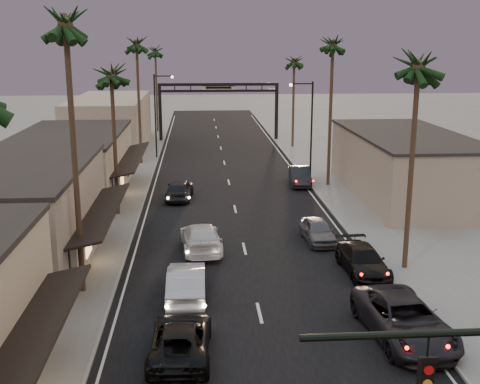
{
  "coord_description": "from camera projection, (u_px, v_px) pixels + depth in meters",
  "views": [
    {
      "loc": [
        -2.73,
        -6.61,
        12.22
      ],
      "look_at": [
        0.04,
        32.31,
        2.5
      ],
      "focal_mm": 45.0,
      "sensor_mm": 36.0,
      "label": 1
    }
  ],
  "objects": [
    {
      "name": "oncoming_dgrey",
      "position": [
        179.0,
        189.0,
        48.01
      ],
      "size": [
        2.38,
        5.01,
        1.65
      ],
      "primitive_type": "imported",
      "rotation": [
        0.0,
        0.0,
        3.05
      ],
      "color": "black",
      "rests_on": "ground"
    },
    {
      "name": "curbside_far",
      "position": [
        300.0,
        176.0,
        52.85
      ],
      "size": [
        2.05,
        4.96,
        1.6
      ],
      "primitive_type": "imported",
      "rotation": [
        0.0,
        0.0,
        -0.08
      ],
      "color": "black",
      "rests_on": "ground"
    },
    {
      "name": "palm_far",
      "position": [
        155.0,
        48.0,
        81.7
      ],
      "size": [
        3.2,
        3.2,
        13.2
      ],
      "color": "#38281C",
      "rests_on": "ground"
    },
    {
      "name": "curbside_grey",
      "position": [
        318.0,
        231.0,
        37.8
      ],
      "size": [
        1.95,
        4.35,
        1.45
      ],
      "primitive_type": "imported",
      "rotation": [
        0.0,
        0.0,
        0.06
      ],
      "color": "#55545A",
      "rests_on": "ground"
    },
    {
      "name": "palm_rb",
      "position": [
        333.0,
        40.0,
        49.72
      ],
      "size": [
        3.2,
        3.2,
        14.2
      ],
      "color": "#38281C",
      "rests_on": "ground"
    },
    {
      "name": "ground",
      "position": [
        233.0,
        199.0,
        48.25
      ],
      "size": [
        200.0,
        200.0,
        0.0
      ],
      "primitive_type": "plane",
      "color": "slate",
      "rests_on": "ground"
    },
    {
      "name": "streetlight_right",
      "position": [
        308.0,
        124.0,
        52.28
      ],
      "size": [
        2.13,
        0.3,
        9.0
      ],
      "color": "black",
      "rests_on": "ground"
    },
    {
      "name": "road",
      "position": [
        229.0,
        185.0,
        53.09
      ],
      "size": [
        14.0,
        120.0,
        0.02
      ],
      "primitive_type": "cube",
      "color": "black",
      "rests_on": "ground"
    },
    {
      "name": "palm_ld",
      "position": [
        136.0,
        40.0,
        59.18
      ],
      "size": [
        3.2,
        3.2,
        14.2
      ],
      "color": "#38281C",
      "rests_on": "ground"
    },
    {
      "name": "curbside_black",
      "position": [
        363.0,
        261.0,
        32.56
      ],
      "size": [
        2.29,
        5.18,
        1.48
      ],
      "primitive_type": "imported",
      "rotation": [
        0.0,
        0.0,
        0.04
      ],
      "color": "black",
      "rests_on": "ground"
    },
    {
      "name": "oncoming_pickup",
      "position": [
        181.0,
        339.0,
        23.97
      ],
      "size": [
        2.59,
        5.25,
        1.43
      ],
      "primitive_type": "imported",
      "rotation": [
        0.0,
        0.0,
        3.1
      ],
      "color": "black",
      "rests_on": "ground"
    },
    {
      "name": "oncoming_white",
      "position": [
        201.0,
        237.0,
        36.22
      ],
      "size": [
        2.73,
        5.75,
        1.62
      ],
      "primitive_type": "imported",
      "rotation": [
        0.0,
        0.0,
        3.22
      ],
      "color": "silver",
      "rests_on": "ground"
    },
    {
      "name": "sidewalk_right",
      "position": [
        320.0,
        167.0,
        60.51
      ],
      "size": [
        5.0,
        92.0,
        0.12
      ],
      "primitive_type": "cube",
      "color": "slate",
      "rests_on": "ground"
    },
    {
      "name": "streetlight_left",
      "position": [
        158.0,
        109.0,
        63.91
      ],
      "size": [
        2.13,
        0.3,
        9.0
      ],
      "color": "black",
      "rests_on": "ground"
    },
    {
      "name": "sidewalk_left",
      "position": [
        129.0,
        170.0,
        59.2
      ],
      "size": [
        5.0,
        92.0,
        0.12
      ],
      "primitive_type": "cube",
      "color": "slate",
      "rests_on": "ground"
    },
    {
      "name": "palm_lc",
      "position": [
        111.0,
        69.0,
        41.26
      ],
      "size": [
        3.2,
        3.2,
        12.2
      ],
      "color": "#38281C",
      "rests_on": "ground"
    },
    {
      "name": "palm_ra",
      "position": [
        419.0,
        58.0,
        30.59
      ],
      "size": [
        3.2,
        3.2,
        13.2
      ],
      "color": "#38281C",
      "rests_on": "ground"
    },
    {
      "name": "storefront_dist",
      "position": [
        110.0,
        123.0,
        70.83
      ],
      "size": [
        8.0,
        20.0,
        6.0
      ],
      "primitive_type": "cube",
      "color": "gray",
      "rests_on": "ground"
    },
    {
      "name": "storefront_mid",
      "position": [
        13.0,
        219.0,
        33.15
      ],
      "size": [
        8.0,
        14.0,
        5.5
      ],
      "primitive_type": "cube",
      "color": "gray",
      "rests_on": "ground"
    },
    {
      "name": "storefront_far",
      "position": [
        71.0,
        166.0,
        48.69
      ],
      "size": [
        8.0,
        16.0,
        5.0
      ],
      "primitive_type": "cube",
      "color": "tan",
      "rests_on": "ground"
    },
    {
      "name": "palm_lb",
      "position": [
        65.0,
        16.0,
        27.0
      ],
      "size": [
        3.2,
        3.2,
        15.2
      ],
      "color": "#38281C",
      "rests_on": "ground"
    },
    {
      "name": "building_right",
      "position": [
        405.0,
        166.0,
        48.61
      ],
      "size": [
        8.0,
        18.0,
        5.0
      ],
      "primitive_type": "cube",
      "color": "gray",
      "rests_on": "ground"
    },
    {
      "name": "palm_rc",
      "position": [
        294.0,
        58.0,
        69.54
      ],
      "size": [
        3.2,
        3.2,
        12.2
      ],
      "color": "#38281C",
      "rests_on": "ground"
    },
    {
      "name": "oncoming_silver",
      "position": [
        186.0,
        283.0,
        29.27
      ],
      "size": [
        1.83,
        5.2,
        1.71
      ],
      "primitive_type": "imported",
      "rotation": [
        0.0,
        0.0,
        3.14
      ],
      "color": "#AAA9AF",
      "rests_on": "ground"
    },
    {
      "name": "arch",
      "position": [
        219.0,
        97.0,
        75.95
      ],
      "size": [
        15.2,
        0.4,
        7.27
      ],
      "color": "black",
      "rests_on": "ground"
    },
    {
      "name": "curbside_near",
      "position": [
        404.0,
        319.0,
        25.35
      ],
      "size": [
        3.44,
        6.52,
        1.75
      ],
      "primitive_type": "imported",
      "rotation": [
        0.0,
        0.0,
        0.09
      ],
      "color": "black",
      "rests_on": "ground"
    }
  ]
}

